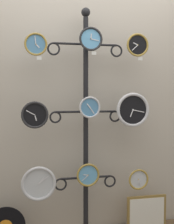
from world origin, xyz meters
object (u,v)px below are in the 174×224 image
at_px(clock_top_left, 36,44).
at_px(clock_middle_left, 35,115).
at_px(clock_top_right, 137,45).
at_px(clock_bottom_left, 39,184).
at_px(clock_middle_right, 133,110).
at_px(clock_bottom_right, 138,179).
at_px(clock_top_center, 91,39).
at_px(display_stand, 86,152).
at_px(clock_bottom_center, 88,175).
at_px(clock_middle_center, 90,107).
at_px(picture_frame, 147,214).

distance_m(clock_top_left, clock_middle_left, 0.59).
height_order(clock_top_right, clock_bottom_left, clock_top_right).
bearing_deg(clock_middle_right, clock_bottom_right, 16.02).
xyz_separation_m(clock_top_center, clock_middle_left, (-0.48, -0.01, -0.65)).
bearing_deg(clock_middle_right, clock_bottom_left, 179.33).
height_order(clock_middle_right, clock_bottom_right, clock_middle_right).
relative_size(clock_top_center, clock_top_right, 1.00).
bearing_deg(display_stand, clock_bottom_center, -89.35).
relative_size(clock_top_right, clock_middle_center, 1.09).
relative_size(clock_top_right, picture_frame, 0.54).
height_order(clock_top_right, clock_middle_center, clock_top_right).
distance_m(clock_bottom_left, clock_bottom_right, 0.91).
distance_m(clock_middle_left, clock_bottom_right, 1.12).
height_order(clock_middle_right, clock_bottom_center, clock_middle_right).
xyz_separation_m(display_stand, clock_bottom_right, (0.48, -0.08, -0.26)).
height_order(clock_middle_center, clock_bottom_left, clock_middle_center).
bearing_deg(clock_top_left, clock_middle_right, 0.06).
xyz_separation_m(clock_bottom_left, clock_bottom_center, (0.43, 0.00, 0.05)).
height_order(clock_middle_left, clock_bottom_right, clock_middle_left).
distance_m(display_stand, clock_bottom_left, 0.51).
bearing_deg(clock_middle_center, clock_middle_left, -178.37).
relative_size(display_stand, clock_bottom_left, 7.04).
bearing_deg(clock_top_center, clock_bottom_left, 178.07).
height_order(clock_bottom_center, picture_frame, clock_bottom_center).
bearing_deg(clock_middle_left, clock_top_left, 35.23).
xyz_separation_m(clock_middle_left, clock_middle_center, (0.47, 0.01, 0.06)).
relative_size(display_stand, clock_middle_left, 9.25).
xyz_separation_m(clock_middle_center, clock_middle_right, (0.40, -0.00, -0.03)).
bearing_deg(picture_frame, clock_top_left, -179.03).
distance_m(display_stand, clock_top_center, 1.00).
bearing_deg(clock_bottom_left, clock_middle_center, -0.93).
distance_m(clock_top_left, clock_bottom_left, 1.18).
xyz_separation_m(clock_middle_center, picture_frame, (0.55, 0.01, -1.00)).
bearing_deg(display_stand, clock_top_center, -79.50).
bearing_deg(clock_bottom_right, clock_top_center, -176.91).
xyz_separation_m(clock_middle_left, clock_bottom_right, (0.94, 0.03, -0.61)).
distance_m(clock_top_right, clock_bottom_right, 1.22).
height_order(clock_middle_left, clock_middle_center, clock_middle_center).
bearing_deg(clock_top_center, display_stand, 100.50).
height_order(clock_top_center, clock_middle_left, clock_top_center).
bearing_deg(display_stand, clock_top_right, -12.33).
relative_size(clock_top_left, clock_middle_center, 1.01).
bearing_deg(clock_bottom_right, display_stand, 170.27).
bearing_deg(clock_top_left, clock_bottom_left, 37.61).
relative_size(clock_middle_left, clock_middle_center, 1.20).
bearing_deg(clock_top_right, clock_bottom_right, 30.66).
bearing_deg(picture_frame, clock_middle_center, -178.58).
xyz_separation_m(clock_bottom_center, clock_bottom_right, (0.48, 0.01, -0.07)).
bearing_deg(clock_top_right, clock_top_center, -178.90).
relative_size(clock_top_left, clock_bottom_center, 0.92).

